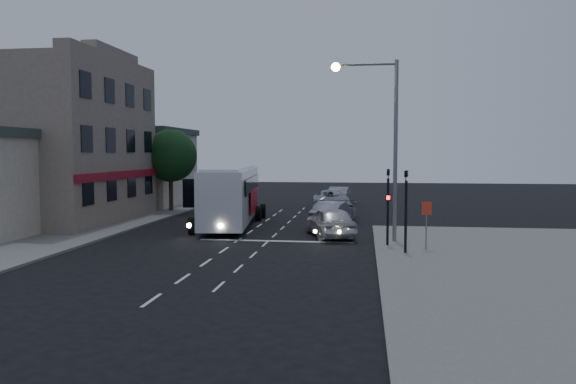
# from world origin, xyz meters

# --- Properties ---
(ground) EXTENTS (120.00, 120.00, 0.00)m
(ground) POSITION_xyz_m (0.00, 0.00, 0.00)
(ground) COLOR black
(sidewalk_near) EXTENTS (12.00, 24.00, 0.12)m
(sidewalk_near) POSITION_xyz_m (13.00, -4.00, 0.06)
(sidewalk_near) COLOR slate
(sidewalk_near) RESTS_ON ground
(sidewalk_far) EXTENTS (12.00, 50.00, 0.12)m
(sidewalk_far) POSITION_xyz_m (-13.00, 8.00, 0.06)
(sidewalk_far) COLOR slate
(sidewalk_far) RESTS_ON ground
(road_markings) EXTENTS (8.00, 30.55, 0.01)m
(road_markings) POSITION_xyz_m (1.29, 3.31, 0.00)
(road_markings) COLOR silver
(road_markings) RESTS_ON ground
(tour_bus) EXTENTS (3.90, 12.17, 3.67)m
(tour_bus) POSITION_xyz_m (-1.75, 7.88, 1.98)
(tour_bus) COLOR silver
(tour_bus) RESTS_ON ground
(car_suv) EXTENTS (3.32, 5.23, 1.66)m
(car_suv) POSITION_xyz_m (4.68, 3.80, 0.83)
(car_suv) COLOR silver
(car_suv) RESTS_ON ground
(car_sedan_a) EXTENTS (2.69, 4.91, 1.53)m
(car_sedan_a) POSITION_xyz_m (4.57, 8.43, 0.77)
(car_sedan_a) COLOR #9796A5
(car_sedan_a) RESTS_ON ground
(car_sedan_b) EXTENTS (3.33, 5.45, 1.48)m
(car_sedan_b) POSITION_xyz_m (4.48, 13.17, 0.74)
(car_sedan_b) COLOR gray
(car_sedan_b) RESTS_ON ground
(car_sedan_c) EXTENTS (3.30, 6.12, 1.63)m
(car_sedan_c) POSITION_xyz_m (3.82, 18.12, 0.82)
(car_sedan_c) COLOR #999DAB
(car_sedan_c) RESTS_ON ground
(car_extra) EXTENTS (1.92, 4.77, 1.54)m
(car_extra) POSITION_xyz_m (4.33, 23.37, 0.77)
(car_extra) COLOR #A9A9A9
(car_extra) RESTS_ON ground
(traffic_signal_main) EXTENTS (0.25, 0.35, 4.10)m
(traffic_signal_main) POSITION_xyz_m (7.60, 0.78, 2.42)
(traffic_signal_main) COLOR black
(traffic_signal_main) RESTS_ON sidewalk_near
(traffic_signal_side) EXTENTS (0.18, 0.15, 4.10)m
(traffic_signal_side) POSITION_xyz_m (8.30, -1.20, 2.42)
(traffic_signal_side) COLOR black
(traffic_signal_side) RESTS_ON sidewalk_near
(regulatory_sign) EXTENTS (0.45, 0.12, 2.20)m
(regulatory_sign) POSITION_xyz_m (9.30, -0.24, 1.60)
(regulatory_sign) COLOR slate
(regulatory_sign) RESTS_ON sidewalk_near
(streetlight) EXTENTS (3.32, 0.44, 9.00)m
(streetlight) POSITION_xyz_m (7.34, 2.20, 5.73)
(streetlight) COLOR slate
(streetlight) RESTS_ON sidewalk_near
(main_building) EXTENTS (10.12, 12.00, 11.00)m
(main_building) POSITION_xyz_m (-13.96, 8.00, 5.16)
(main_building) COLOR #7A6555
(main_building) RESTS_ON sidewalk_far
(low_building_north) EXTENTS (9.40, 9.40, 6.50)m
(low_building_north) POSITION_xyz_m (-13.50, 20.00, 3.39)
(low_building_north) COLOR #B2A48F
(low_building_north) RESTS_ON sidewalk_far
(street_tree) EXTENTS (4.00, 4.00, 6.20)m
(street_tree) POSITION_xyz_m (-8.21, 15.02, 4.50)
(street_tree) COLOR black
(street_tree) RESTS_ON sidewalk_far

